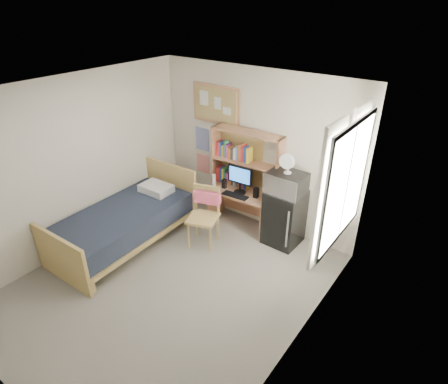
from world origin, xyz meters
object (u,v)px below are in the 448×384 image
Objects in this scene: bed at (125,227)px; speaker_right at (256,193)px; bulletin_board at (216,105)px; monitor at (240,180)px; mini_fridge at (284,217)px; speaker_left at (224,184)px; desk at (241,208)px; microwave at (287,183)px; desk_chair at (203,218)px; desk_fan at (288,164)px.

speaker_right is at bearing 43.05° from bed.
monitor is at bearing -25.10° from bulletin_board.
mini_fridge is 1.14m from speaker_left.
monitor reaches higher than speaker_right.
speaker_left is (-1.09, -0.09, 0.29)m from mini_fridge.
microwave is at bearing -3.86° from desk.
bed is at bearing -133.01° from monitor.
microwave is (1.99, 1.50, 0.76)m from bed.
desk is at bearing 90.00° from monitor.
mini_fridge is 0.58m from speaker_right.
bed is (-1.01, -0.71, -0.18)m from desk_chair.
monitor reaches higher than mini_fridge.
desk_fan reaches higher than desk_chair.
desk_fan is at bearing 19.66° from desk_chair.
speaker_right is at bearing -174.45° from desk_fan.
speaker_left is 0.29× the size of microwave.
desk is at bearing -179.03° from desk_fan.
bulletin_board is at bearing 159.01° from speaker_right.
desk is at bearing 58.15° from desk_chair.
desk_chair is at bearing -126.16° from speaker_right.
mini_fridge is at bearing 3.01° from speaker_right.
desk_fan reaches higher than speaker_left.
bulletin_board is 2.14m from mini_fridge.
desk is 3.77× the size of desk_fan.
desk_chair is at bearing -62.79° from bulletin_board.
desk is at bearing -21.24° from bulletin_board.
monitor is at bearing -0.00° from speaker_left.
desk_fan reaches higher than mini_fridge.
bulletin_board is 0.98× the size of desk_chair.
microwave is at bearing 19.66° from desk_chair.
desk is 0.82m from desk_chair.
bed is 4.81× the size of monitor.
microwave is (1.09, 0.07, 0.32)m from speaker_left.
microwave is at bearing 35.65° from bed.
bulletin_board is 1.31m from monitor.
bulletin_board is 1.78m from microwave.
desk is 1.30m from desk_fan.
desk_fan is at bearing -10.70° from bulletin_board.
bed is (-0.46, -1.79, -1.62)m from bulletin_board.
speaker_right is (-0.50, -0.06, 0.30)m from mini_fridge.
bed is at bearing -125.53° from speaker_left.
bulletin_board reaches higher than desk_fan.
bulletin_board reaches higher than bed.
mini_fridge is 0.42× the size of bed.
mini_fridge is (0.80, 0.02, 0.12)m from desk.
bulletin_board is at bearing 171.35° from mini_fridge.
microwave is at bearing -90.00° from mini_fridge.
bed is 13.62× the size of speaker_left.
desk_chair is 5.53× the size of speaker_right.
bulletin_board is 1.77m from desk.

